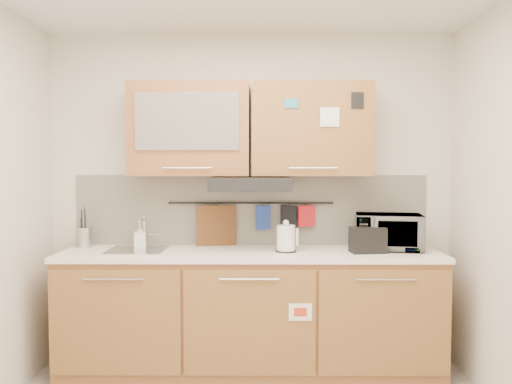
{
  "coord_description": "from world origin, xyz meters",
  "views": [
    {
      "loc": [
        0.06,
        -2.5,
        1.56
      ],
      "look_at": [
        0.04,
        1.05,
        1.37
      ],
      "focal_mm": 35.0,
      "sensor_mm": 36.0,
      "label": 1
    }
  ],
  "objects": [
    {
      "name": "wall_back",
      "position": [
        0.0,
        1.5,
        1.3
      ],
      "size": [
        3.2,
        0.0,
        3.2
      ],
      "primitive_type": "plane",
      "rotation": [
        1.57,
        0.0,
        0.0
      ],
      "color": "silver",
      "rests_on": "ground"
    },
    {
      "name": "base_cabinet",
      "position": [
        0.0,
        1.19,
        0.41
      ],
      "size": [
        2.8,
        0.64,
        0.88
      ],
      "color": "#A4643A",
      "rests_on": "floor"
    },
    {
      "name": "countertop",
      "position": [
        0.0,
        1.19,
        0.9
      ],
      "size": [
        2.82,
        0.62,
        0.04
      ],
      "primitive_type": "cube",
      "color": "white",
      "rests_on": "base_cabinet"
    },
    {
      "name": "backsplash",
      "position": [
        0.0,
        1.49,
        1.2
      ],
      "size": [
        2.8,
        0.02,
        0.56
      ],
      "primitive_type": "cube",
      "color": "silver",
      "rests_on": "countertop"
    },
    {
      "name": "upper_cabinets",
      "position": [
        -0.0,
        1.32,
        1.83
      ],
      "size": [
        1.82,
        0.37,
        0.7
      ],
      "color": "#A4643A",
      "rests_on": "wall_back"
    },
    {
      "name": "range_hood",
      "position": [
        0.0,
        1.25,
        1.42
      ],
      "size": [
        0.6,
        0.46,
        0.1
      ],
      "primitive_type": "cube",
      "color": "black",
      "rests_on": "upper_cabinets"
    },
    {
      "name": "sink",
      "position": [
        -0.85,
        1.21,
        0.92
      ],
      "size": [
        0.42,
        0.4,
        0.26
      ],
      "color": "silver",
      "rests_on": "countertop"
    },
    {
      "name": "utensil_rail",
      "position": [
        0.0,
        1.45,
        1.26
      ],
      "size": [
        1.3,
        0.02,
        0.02
      ],
      "primitive_type": "cylinder",
      "rotation": [
        0.0,
        1.57,
        0.0
      ],
      "color": "black",
      "rests_on": "backsplash"
    },
    {
      "name": "utensil_crock",
      "position": [
        -1.3,
        1.35,
        1.0
      ],
      "size": [
        0.16,
        0.16,
        0.31
      ],
      "rotation": [
        0.0,
        0.0,
        -0.33
      ],
      "color": "#B0B1B5",
      "rests_on": "countertop"
    },
    {
      "name": "kettle",
      "position": [
        0.27,
        1.15,
        1.01
      ],
      "size": [
        0.18,
        0.17,
        0.24
      ],
      "rotation": [
        0.0,
        0.0,
        0.33
      ],
      "color": "white",
      "rests_on": "countertop"
    },
    {
      "name": "toaster",
      "position": [
        0.86,
        1.12,
        1.02
      ],
      "size": [
        0.26,
        0.18,
        0.19
      ],
      "rotation": [
        0.0,
        0.0,
        0.11
      ],
      "color": "black",
      "rests_on": "countertop"
    },
    {
      "name": "microwave",
      "position": [
        1.05,
        1.26,
        1.05
      ],
      "size": [
        0.53,
        0.4,
        0.27
      ],
      "primitive_type": "imported",
      "rotation": [
        0.0,
        0.0,
        -0.16
      ],
      "color": "#999999",
      "rests_on": "countertop"
    },
    {
      "name": "soap_bottle",
      "position": [
        -0.85,
        1.29,
        1.02
      ],
      "size": [
        0.1,
        0.1,
        0.19
      ],
      "primitive_type": "imported",
      "rotation": [
        0.0,
        0.0,
        0.2
      ],
      "color": "#999999",
      "rests_on": "countertop"
    },
    {
      "name": "cutting_board",
      "position": [
        -0.27,
        1.44,
        1.04
      ],
      "size": [
        0.32,
        0.09,
        0.39
      ],
      "primitive_type": "cube",
      "rotation": [
        0.0,
        0.0,
        0.2
      ],
      "color": "brown",
      "rests_on": "utensil_rail"
    },
    {
      "name": "oven_mitt",
      "position": [
        0.1,
        1.44,
        1.15
      ],
      "size": [
        0.12,
        0.05,
        0.19
      ],
      "primitive_type": "cube",
      "rotation": [
        0.0,
        0.0,
        0.16
      ],
      "color": "#223D9C",
      "rests_on": "utensil_rail"
    },
    {
      "name": "dark_pouch",
      "position": [
        0.3,
        1.44,
        1.14
      ],
      "size": [
        0.13,
        0.08,
        0.2
      ],
      "primitive_type": "cube",
      "rotation": [
        0.0,
        0.0,
        -0.41
      ],
      "color": "black",
      "rests_on": "utensil_rail"
    },
    {
      "name": "pot_holder",
      "position": [
        0.44,
        1.44,
        1.16
      ],
      "size": [
        0.14,
        0.05,
        0.17
      ],
      "primitive_type": "cube",
      "rotation": [
        0.0,
        0.0,
        0.24
      ],
      "color": "#B11722",
      "rests_on": "utensil_rail"
    }
  ]
}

